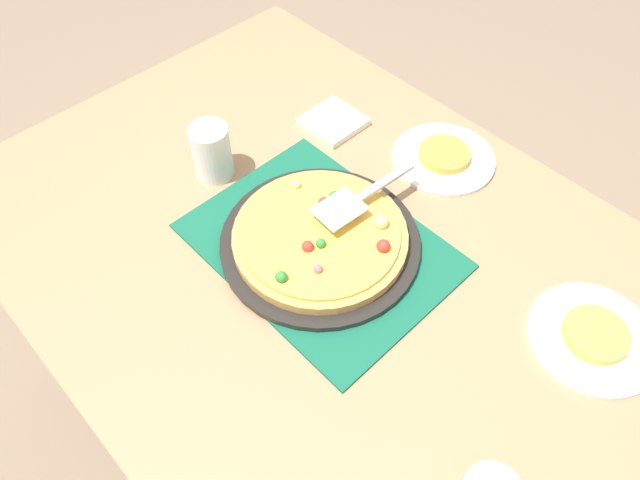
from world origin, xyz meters
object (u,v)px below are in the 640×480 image
Objects in this scene: pizza_pan at (320,242)px; plate_far_right at (593,338)px; pizza_server at (360,198)px; napkin_stack at (333,122)px; cup_near at (212,152)px; pizza at (321,236)px; plate_near_left at (443,159)px; served_slice_right at (596,334)px; served_slice_left at (444,154)px.

pizza_pan is 0.51m from plate_far_right.
napkin_stack is at bearing -34.97° from pizza_server.
pizza_server is (-0.30, -0.12, 0.01)m from cup_near.
pizza is 0.30m from cup_near.
pizza_pan is 0.30m from cup_near.
served_slice_right is (-0.45, 0.16, 0.01)m from plate_near_left.
served_slice_left is 0.92× the size of napkin_stack.
cup_near is at bearing 50.70° from served_slice_left.
plate_near_left is 0.49m from cup_near.
plate_near_left is 1.00× the size of plate_far_right.
served_slice_right is at bearing -163.76° from cup_near.
pizza_pan is 0.35m from served_slice_left.
pizza_pan is 0.35m from napkin_stack.
served_slice_left reaches higher than plate_near_left.
pizza is (-0.00, -0.00, 0.02)m from pizza_pan.
plate_far_right is at bearing 180.00° from served_slice_right.
served_slice_left is at bearing -91.78° from pizza_server.
pizza_pan is 1.73× the size of plate_near_left.
cup_near reaches higher than pizza_server.
napkin_stack is at bearing -102.26° from cup_near.
cup_near is 1.00× the size of napkin_stack.
pizza_pan is 0.11m from pizza_server.
napkin_stack is at bearing -5.50° from plate_far_right.
served_slice_left reaches higher than napkin_stack.
plate_far_right is at bearing -157.08° from pizza.
plate_near_left is (-0.01, -0.35, -0.03)m from pizza.
napkin_stack is at bearing 19.98° from plate_near_left.
plate_near_left is at bearing -92.38° from pizza_pan.
plate_near_left is 0.48m from served_slice_right.
plate_far_right is 0.95× the size of pizza_server.
pizza is 3.00× the size of served_slice_left.
napkin_stack is (0.70, -0.07, -0.01)m from served_slice_right.
pizza_server is 1.94× the size of napkin_stack.
pizza_server is (-0.01, -0.10, 0.04)m from pizza.
served_slice_left is at bearing -160.02° from napkin_stack.
served_slice_left reaches higher than pizza_pan.
pizza_pan reaches higher than plate_far_right.
pizza is 2.75× the size of napkin_stack.
served_slice_left is (0.45, -0.16, 0.01)m from plate_far_right.
plate_far_right is 0.01m from served_slice_right.
pizza reaches higher than served_slice_left.
napkin_stack is (0.25, 0.09, 0.00)m from plate_near_left.
napkin_stack is at bearing -5.50° from served_slice_right.
served_slice_right is at bearing -167.69° from pizza_server.
served_slice_left is at bearing -92.26° from pizza.
plate_near_left is 0.95× the size of pizza_server.
napkin_stack reaches higher than plate_near_left.
cup_near reaches higher than plate_far_right.
pizza reaches higher than served_slice_right.
pizza_server is at bearing 88.22° from served_slice_left.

